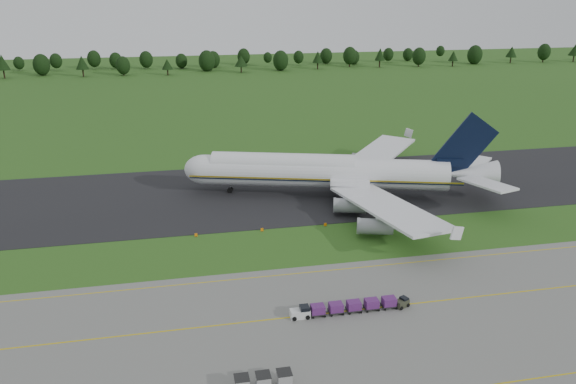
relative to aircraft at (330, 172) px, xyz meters
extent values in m
plane|color=#285419|center=(-14.43, -23.20, -5.37)|extent=(600.00, 600.00, 0.00)
cube|color=slate|center=(-14.43, -57.20, -5.34)|extent=(300.00, 52.00, 0.06)
cube|color=black|center=(-14.43, 4.80, -5.33)|extent=(300.00, 40.00, 0.08)
cube|color=#C4AC0B|center=(-14.43, -45.20, -5.31)|extent=(300.00, 0.25, 0.01)
cube|color=#C4AC0B|center=(-14.43, -33.20, -5.31)|extent=(120.00, 0.20, 0.01)
cylinder|color=black|center=(-113.89, 193.29, -3.26)|extent=(0.70, 0.70, 4.22)
cone|color=#183211|center=(-113.89, 193.29, 2.60)|extent=(6.66, 6.66, 7.51)
cylinder|color=black|center=(-97.34, 200.13, -3.58)|extent=(0.70, 0.70, 3.59)
sphere|color=#183211|center=(-97.34, 200.13, 0.10)|extent=(8.33, 8.33, 8.33)
cylinder|color=black|center=(-76.32, 191.62, -3.48)|extent=(0.70, 0.70, 3.78)
cone|color=#183211|center=(-76.32, 191.62, 1.76)|extent=(6.42, 6.42, 6.72)
cylinder|color=black|center=(-56.59, 192.21, -3.71)|extent=(0.70, 0.70, 3.33)
sphere|color=#183211|center=(-56.59, 192.21, -0.28)|extent=(7.08, 7.08, 7.08)
cylinder|color=black|center=(-34.45, 188.93, -3.90)|extent=(0.70, 0.70, 2.94)
cone|color=#183211|center=(-34.45, 188.93, 0.19)|extent=(5.69, 5.69, 5.23)
cylinder|color=black|center=(-13.59, 199.81, -3.61)|extent=(0.70, 0.70, 3.52)
sphere|color=#183211|center=(-13.59, 199.81, 0.01)|extent=(8.75, 8.75, 8.75)
cylinder|color=black|center=(3.82, 191.25, -3.77)|extent=(0.70, 0.70, 3.21)
cone|color=#183211|center=(3.82, 191.25, 0.70)|extent=(6.84, 6.84, 5.71)
cylinder|color=black|center=(25.73, 194.20, -3.62)|extent=(0.70, 0.70, 3.51)
sphere|color=#183211|center=(25.73, 194.20, -0.02)|extent=(8.32, 8.32, 8.32)
cylinder|color=black|center=(46.85, 195.99, -3.61)|extent=(0.70, 0.70, 3.53)
cone|color=#183211|center=(46.85, 195.99, 1.30)|extent=(5.85, 5.85, 6.28)
cylinder|color=black|center=(67.00, 201.69, -3.33)|extent=(0.70, 0.70, 4.08)
sphere|color=#183211|center=(67.00, 201.69, 0.86)|extent=(7.63, 7.63, 7.63)
cylinder|color=black|center=(82.91, 196.04, -3.43)|extent=(0.70, 0.70, 3.88)
cone|color=#183211|center=(82.91, 196.04, 1.96)|extent=(5.71, 5.71, 6.90)
cylinder|color=black|center=(105.93, 194.95, -3.47)|extent=(0.70, 0.70, 3.80)
sphere|color=#183211|center=(105.93, 194.95, 0.43)|extent=(7.57, 7.57, 7.57)
cylinder|color=black|center=(125.35, 191.73, -3.81)|extent=(0.70, 0.70, 3.13)
cone|color=#183211|center=(125.35, 191.73, 0.54)|extent=(5.49, 5.49, 5.57)
cylinder|color=black|center=(142.96, 199.42, -3.64)|extent=(0.70, 0.70, 3.47)
sphere|color=#183211|center=(142.96, 199.42, -0.07)|extent=(8.62, 8.62, 8.62)
cylinder|color=black|center=(166.57, 199.29, -3.62)|extent=(0.70, 0.70, 3.51)
cone|color=#183211|center=(166.57, 199.29, 1.25)|extent=(6.40, 6.40, 6.24)
cylinder|color=black|center=(187.74, 198.52, -3.35)|extent=(0.70, 0.70, 4.05)
sphere|color=#183211|center=(187.74, 198.52, 0.81)|extent=(7.48, 7.48, 7.48)
cylinder|color=black|center=(207.47, 197.18, -3.49)|extent=(0.70, 0.70, 3.76)
cone|color=#183211|center=(207.47, 197.18, 1.73)|extent=(7.13, 7.13, 6.68)
cylinder|color=white|center=(-1.18, 0.34, -0.19)|extent=(51.55, 20.65, 6.43)
cylinder|color=white|center=(-9.75, 2.84, 1.33)|extent=(30.57, 13.30, 5.02)
sphere|color=white|center=(-26.05, 7.58, -0.19)|extent=(6.43, 6.43, 6.43)
cone|color=white|center=(28.42, -8.27, 0.25)|extent=(11.14, 8.61, 6.11)
cube|color=gold|center=(-2.08, -2.76, -0.73)|extent=(54.92, 16.02, 0.31)
cube|color=white|center=(5.60, -19.40, -1.00)|extent=(13.96, 31.45, 0.49)
cube|color=white|center=(15.13, 13.37, -1.00)|extent=(27.03, 28.50, 0.49)
cylinder|color=gray|center=(0.78, -11.95, -3.23)|extent=(6.80, 4.49, 2.86)
cylinder|color=gray|center=(2.17, -22.59, -3.23)|extent=(6.80, 4.49, 2.86)
cylinder|color=gray|center=(7.07, 9.67, -3.23)|extent=(6.80, 4.49, 2.86)
cylinder|color=gray|center=(13.95, 17.90, -3.23)|extent=(6.80, 4.49, 2.86)
cube|color=black|center=(26.29, -7.65, 6.27)|extent=(12.65, 4.11, 14.34)
cube|color=white|center=(27.83, -15.07, 0.52)|extent=(7.89, 12.51, 0.40)
cube|color=white|center=(31.58, -2.21, 0.52)|extent=(11.93, 11.40, 0.40)
cylinder|color=slate|center=(-20.91, 6.08, -4.39)|extent=(0.32, 0.32, 1.97)
cylinder|color=black|center=(-20.91, 6.08, -4.79)|extent=(1.34, 1.10, 1.16)
cylinder|color=slate|center=(2.85, -5.01, -4.39)|extent=(0.32, 0.32, 1.97)
cylinder|color=black|center=(2.85, -5.01, -4.79)|extent=(1.34, 1.10, 1.16)
cylinder|color=slate|center=(5.09, 2.71, -4.39)|extent=(0.32, 0.32, 1.97)
cylinder|color=black|center=(5.09, 2.71, -4.79)|extent=(1.34, 1.10, 1.16)
cube|color=silver|center=(-16.63, -45.43, -4.75)|extent=(2.67, 1.44, 1.13)
cylinder|color=black|center=(-17.56, -46.15, -5.01)|extent=(0.62, 0.23, 0.62)
cube|color=black|center=(-14.16, -45.43, -4.95)|extent=(2.06, 1.54, 0.12)
cube|color=#4E1E5C|center=(-14.16, -45.43, -4.34)|extent=(1.85, 1.44, 1.13)
cylinder|color=black|center=(-14.99, -46.15, -5.14)|extent=(0.35, 0.15, 0.35)
cube|color=black|center=(-11.59, -45.43, -4.95)|extent=(2.06, 1.54, 0.12)
cube|color=#4E1E5C|center=(-11.59, -45.43, -4.34)|extent=(1.85, 1.44, 1.13)
cylinder|color=black|center=(-12.42, -46.15, -5.14)|extent=(0.35, 0.15, 0.35)
cube|color=black|center=(-9.02, -45.43, -4.95)|extent=(2.06, 1.54, 0.12)
cube|color=#4E1E5C|center=(-9.02, -45.43, -4.34)|extent=(1.85, 1.44, 1.13)
cylinder|color=black|center=(-9.85, -46.15, -5.14)|extent=(0.35, 0.15, 0.35)
cube|color=black|center=(-6.45, -45.43, -4.95)|extent=(2.06, 1.54, 0.12)
cube|color=#4E1E5C|center=(-6.45, -45.43, -4.34)|extent=(1.85, 1.44, 1.13)
cylinder|color=black|center=(-7.28, -46.15, -5.14)|extent=(0.35, 0.15, 0.35)
cube|color=black|center=(-3.89, -45.43, -4.95)|extent=(2.06, 1.54, 0.12)
cube|color=#4E1E5C|center=(-3.89, -45.43, -4.34)|extent=(1.85, 1.44, 1.13)
cylinder|color=black|center=(-4.71, -46.15, -5.14)|extent=(0.35, 0.15, 0.35)
cylinder|color=black|center=(-16.63, -45.43, -5.01)|extent=(0.62, 0.23, 0.62)
cube|color=#2E3122|center=(-2.03, -45.61, -4.78)|extent=(2.25, 1.87, 1.07)
cylinder|color=black|center=(-2.71, -46.19, -5.04)|extent=(0.54, 0.19, 0.54)
cylinder|color=black|center=(-1.35, -45.02, -5.04)|extent=(0.54, 0.19, 0.54)
cube|color=#979797|center=(-26.14, -58.45, -4.53)|extent=(1.57, 1.57, 1.57)
cube|color=black|center=(-26.14, -58.45, -3.70)|extent=(1.67, 1.67, 0.08)
cube|color=#979797|center=(-23.74, -58.45, -4.53)|extent=(1.57, 1.57, 1.57)
cube|color=black|center=(-23.74, -58.45, -3.70)|extent=(1.67, 1.67, 0.08)
cube|color=#979797|center=(-21.34, -58.45, -4.53)|extent=(1.57, 1.57, 1.57)
cube|color=black|center=(-21.34, -58.45, -3.70)|extent=(1.67, 1.67, 0.08)
cube|color=orange|center=(-29.30, -15.88, -5.07)|extent=(0.50, 0.12, 0.60)
cube|color=black|center=(-29.30, -15.88, -5.35)|extent=(0.30, 0.30, 0.04)
cube|color=orange|center=(-17.25, -15.88, -5.07)|extent=(0.50, 0.12, 0.60)
cube|color=black|center=(-17.25, -15.88, -5.35)|extent=(0.30, 0.30, 0.04)
cube|color=orange|center=(-5.20, -15.88, -5.07)|extent=(0.50, 0.12, 0.60)
cube|color=black|center=(-5.20, -15.88, -5.35)|extent=(0.30, 0.30, 0.04)
cube|color=orange|center=(6.85, -15.88, -5.07)|extent=(0.50, 0.12, 0.60)
cube|color=black|center=(6.85, -15.88, -5.35)|extent=(0.30, 0.30, 0.04)
camera|label=1|loc=(-31.19, -109.67, 36.79)|focal=35.00mm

